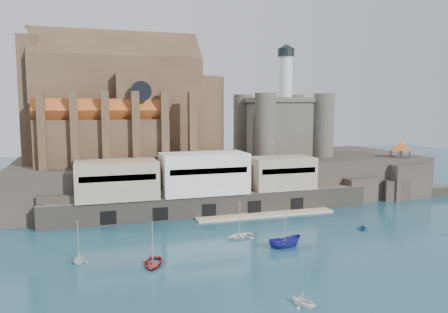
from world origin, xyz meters
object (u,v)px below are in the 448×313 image
object	(u,v)px
church	(126,109)
pavilion	(401,146)
castle_keep	(281,123)
boat_0	(153,265)
boat_2	(285,248)
boat_1	(303,306)

from	to	relation	value
church	pavilion	distance (m)	68.65
church	pavilion	xyz separation A→B (m)	(66.13, -15.85, -9.40)
castle_keep	boat_0	world-z (taller)	castle_keep
boat_2	church	bearing A→B (deg)	21.14
castle_keep	boat_1	bearing A→B (deg)	-112.67
pavilion	boat_0	bearing A→B (deg)	-155.95
boat_0	boat_1	size ratio (longest dim) A/B	1.59
pavilion	church	bearing A→B (deg)	166.52
boat_1	boat_2	bearing A→B (deg)	45.68
church	boat_1	distance (m)	68.98
church	castle_keep	world-z (taller)	church
pavilion	boat_0	world-z (taller)	pavilion
castle_keep	boat_2	bearing A→B (deg)	-114.07
castle_keep	pavilion	size ratio (longest dim) A/B	4.58
castle_keep	pavilion	bearing A→B (deg)	-30.18
castle_keep	boat_2	xyz separation A→B (m)	(-19.47, -43.57, -18.31)
castle_keep	boat_2	size ratio (longest dim) A/B	5.10
castle_keep	boat_1	xyz separation A→B (m)	(-26.35, -63.08, -18.31)
church	castle_keep	bearing A→B (deg)	-1.11
boat_1	castle_keep	bearing A→B (deg)	42.43
boat_0	boat_2	distance (m)	21.60
boat_0	boat_2	bearing A→B (deg)	19.85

